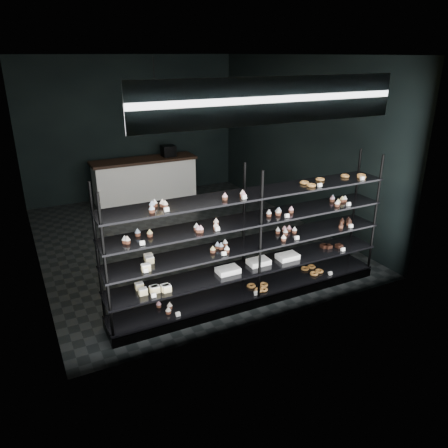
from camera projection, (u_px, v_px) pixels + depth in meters
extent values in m
cube|color=black|center=(183.00, 238.00, 8.16)|extent=(5.00, 6.00, 0.01)
cube|color=black|center=(176.00, 55.00, 6.99)|extent=(5.00, 6.00, 0.01)
cube|color=black|center=(132.00, 128.00, 10.07)|extent=(5.00, 0.01, 3.20)
cube|color=black|center=(273.00, 203.00, 5.08)|extent=(5.00, 0.01, 3.20)
cube|color=black|center=(23.00, 170.00, 6.53)|extent=(0.01, 6.00, 3.20)
cube|color=black|center=(298.00, 141.00, 8.62)|extent=(0.01, 6.00, 3.20)
cube|color=black|center=(250.00, 295.00, 6.12)|extent=(4.00, 0.50, 0.12)
cylinder|color=black|center=(106.00, 273.00, 4.78)|extent=(0.04, 0.04, 1.85)
cylinder|color=black|center=(98.00, 257.00, 5.14)|extent=(0.04, 0.04, 1.85)
cylinder|color=black|center=(260.00, 240.00, 5.60)|extent=(0.04, 0.04, 1.85)
cylinder|color=black|center=(244.00, 229.00, 5.96)|extent=(0.04, 0.04, 1.85)
cylinder|color=black|center=(375.00, 216.00, 6.42)|extent=(0.04, 0.04, 1.85)
cylinder|color=black|center=(354.00, 207.00, 6.79)|extent=(0.04, 0.04, 1.85)
cube|color=black|center=(250.00, 290.00, 6.09)|extent=(4.00, 0.50, 0.03)
cube|color=black|center=(251.00, 267.00, 5.96)|extent=(4.00, 0.50, 0.02)
cube|color=black|center=(252.00, 244.00, 5.83)|extent=(4.00, 0.50, 0.02)
cube|color=black|center=(252.00, 219.00, 5.70)|extent=(4.00, 0.50, 0.02)
cube|color=black|center=(253.00, 194.00, 5.57)|extent=(4.00, 0.50, 0.02)
cube|color=white|center=(164.00, 210.00, 4.89)|extent=(0.06, 0.04, 0.06)
cube|color=white|center=(241.00, 198.00, 5.30)|extent=(0.06, 0.04, 0.06)
cube|color=white|center=(320.00, 185.00, 5.80)|extent=(0.06, 0.04, 0.06)
cube|color=white|center=(361.00, 179.00, 6.10)|extent=(0.06, 0.04, 0.06)
cube|color=white|center=(144.00, 243.00, 4.91)|extent=(0.06, 0.04, 0.06)
cube|color=white|center=(214.00, 230.00, 5.27)|extent=(0.05, 0.04, 0.06)
cube|color=white|center=(286.00, 216.00, 5.71)|extent=(0.06, 0.04, 0.06)
cube|color=white|center=(350.00, 204.00, 6.16)|extent=(0.06, 0.04, 0.06)
cube|color=white|center=(146.00, 271.00, 5.03)|extent=(0.06, 0.04, 0.06)
cube|color=white|center=(227.00, 253.00, 5.47)|extent=(0.06, 0.04, 0.06)
cube|color=white|center=(296.00, 238.00, 5.91)|extent=(0.05, 0.04, 0.06)
cube|color=white|center=(351.00, 226.00, 6.32)|extent=(0.06, 0.04, 0.06)
cube|color=white|center=(153.00, 296.00, 5.19)|extent=(0.06, 0.04, 0.06)
cube|color=white|center=(341.00, 250.00, 6.39)|extent=(0.06, 0.04, 0.06)
cube|color=white|center=(175.00, 315.00, 5.43)|extent=(0.06, 0.04, 0.06)
cube|color=white|center=(257.00, 293.00, 5.92)|extent=(0.05, 0.04, 0.06)
cube|color=white|center=(329.00, 274.00, 6.44)|extent=(0.06, 0.04, 0.06)
cube|color=#0C143F|center=(274.00, 100.00, 4.72)|extent=(3.20, 0.04, 0.45)
cube|color=white|center=(275.00, 101.00, 4.71)|extent=(3.30, 0.02, 0.50)
cylinder|color=black|center=(154.00, 80.00, 5.74)|extent=(0.01, 0.01, 0.56)
sphere|color=#FFBF59|center=(156.00, 115.00, 5.90)|extent=(0.35, 0.35, 0.35)
cube|color=white|center=(145.00, 181.00, 10.10)|extent=(2.30, 0.60, 0.92)
cube|color=black|center=(144.00, 160.00, 9.92)|extent=(2.39, 0.65, 0.06)
cube|color=black|center=(168.00, 151.00, 10.12)|extent=(0.30, 0.30, 0.25)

